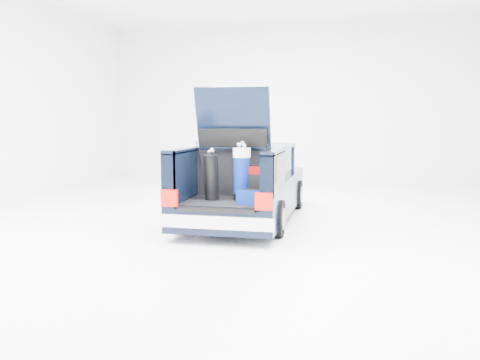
% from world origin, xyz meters
% --- Properties ---
extents(ground, '(14.00, 14.00, 0.00)m').
position_xyz_m(ground, '(0.00, 0.00, 0.00)').
color(ground, white).
rests_on(ground, ground).
extents(car, '(1.87, 4.65, 2.47)m').
position_xyz_m(car, '(-0.00, 0.11, 0.67)').
color(car, black).
rests_on(car, ground).
extents(red_suitcase, '(0.40, 0.32, 0.59)m').
position_xyz_m(red_suitcase, '(0.45, -1.31, 0.88)').
color(red_suitcase, '#670304').
rests_on(red_suitcase, car).
extents(black_golf_bag, '(0.25, 0.35, 0.86)m').
position_xyz_m(black_golf_bag, '(-0.26, -1.48, 0.99)').
color(black_golf_bag, black).
rests_on(black_golf_bag, car).
extents(blue_golf_bag, '(0.33, 0.33, 0.97)m').
position_xyz_m(blue_golf_bag, '(0.22, -1.34, 1.04)').
color(blue_golf_bag, black).
rests_on(blue_golf_bag, car).
extents(blue_duffel, '(0.50, 0.37, 0.24)m').
position_xyz_m(blue_duffel, '(0.49, -1.73, 0.71)').
color(blue_duffel, navy).
rests_on(blue_duffel, car).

